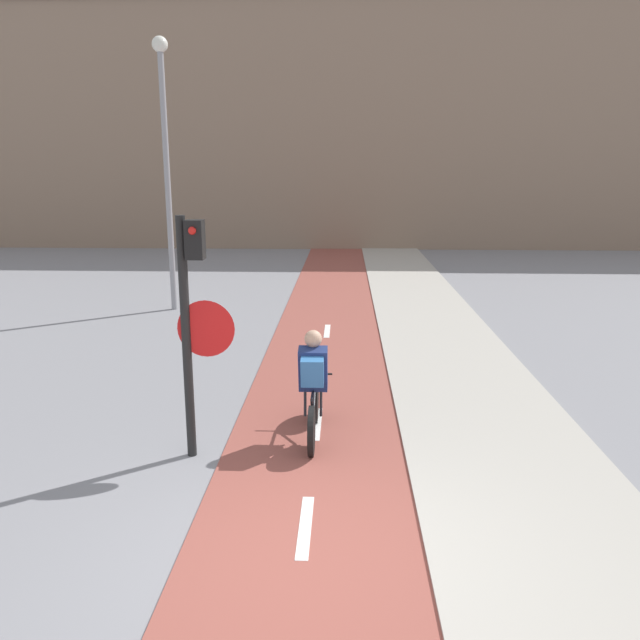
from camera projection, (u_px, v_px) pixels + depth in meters
name	position (u px, v px, depth m)	size (l,w,h in m)	color
ground_plane	(302.00, 559.00, 5.54)	(120.00, 120.00, 0.00)	gray
bike_lane	(302.00, 558.00, 5.54)	(2.22, 60.00, 0.02)	brown
sidewalk_strip	(565.00, 563.00, 5.45)	(2.40, 60.00, 0.05)	#A8A399
building_row_background	(338.00, 126.00, 28.34)	(60.00, 5.20, 10.61)	#89705B
traffic_light_pole	(192.00, 311.00, 7.15)	(0.67, 0.26, 2.89)	black
street_lamp_far	(166.00, 147.00, 14.58)	(0.36, 0.36, 6.31)	gray
cyclist_near	(313.00, 387.00, 7.87)	(0.46, 1.62, 1.44)	black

